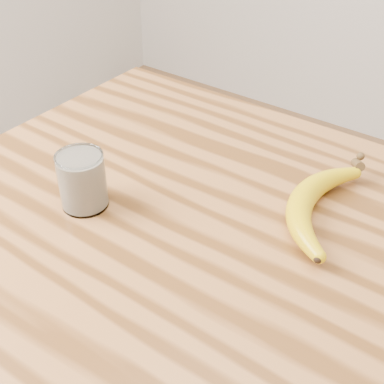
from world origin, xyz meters
The scene contains 3 objects.
table centered at (0.00, 0.00, 0.77)m, with size 1.20×0.80×0.90m.
smoothie_glass centered at (-0.31, -0.05, 0.95)m, with size 0.07×0.07×0.09m.
banana centered at (-0.03, 0.13, 0.92)m, with size 0.12×0.33×0.04m, color #CDA809, non-canonical shape.
Camera 1 is at (0.22, -0.49, 1.42)m, focal length 50.00 mm.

